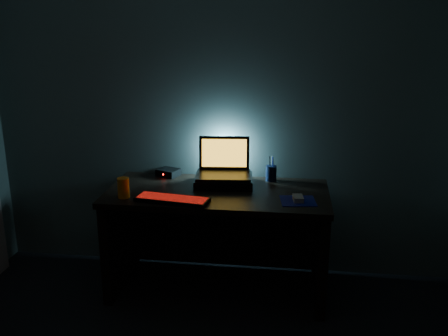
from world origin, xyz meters
The scene contains 10 objects.
room centered at (0.00, 0.00, 1.25)m, with size 3.50×4.00×2.50m.
desk centered at (0.00, 1.67, 0.49)m, with size 1.50×0.70×0.75m.
riser centered at (0.02, 1.75, 0.78)m, with size 0.40×0.30×0.06m, color black.
laptop centered at (0.02, 1.80, 0.87)m, with size 0.40×0.32×0.26m.
keyboard centered at (-0.26, 1.37, 0.76)m, with size 0.49×0.22×0.03m.
mousepad centered at (0.54, 1.48, 0.75)m, with size 0.22×0.20×0.00m, color navy.
mouse centered at (0.54, 1.48, 0.77)m, with size 0.06×0.10×0.03m, color gray.
pen_cup centered at (0.35, 1.89, 0.81)m, with size 0.08×0.08×0.11m, color black.
juice_glass centered at (-0.59, 1.41, 0.82)m, with size 0.08×0.08×0.13m, color orange.
router centered at (-0.41, 1.91, 0.78)m, with size 0.19×0.17×0.05m.
Camera 1 is at (0.46, -1.55, 1.86)m, focal length 40.00 mm.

